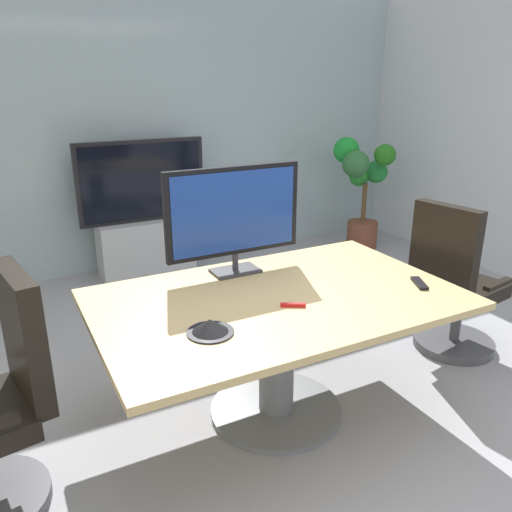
{
  "coord_description": "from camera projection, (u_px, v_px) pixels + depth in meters",
  "views": [
    {
      "loc": [
        -1.41,
        -2.01,
        1.85
      ],
      "look_at": [
        -0.13,
        0.42,
        0.89
      ],
      "focal_mm": 35.82,
      "sensor_mm": 36.0,
      "label": 1
    }
  ],
  "objects": [
    {
      "name": "ground_plane",
      "position": [
        311.0,
        420.0,
        2.91
      ],
      "size": [
        7.08,
        7.08,
        0.0
      ],
      "primitive_type": "plane",
      "color": "#99999E"
    },
    {
      "name": "wall_back_glass_partition",
      "position": [
        144.0,
        130.0,
        4.99
      ],
      "size": [
        5.93,
        0.1,
        2.71
      ],
      "primitive_type": "cube",
      "color": "#9EB2B7",
      "rests_on": "ground"
    },
    {
      "name": "conference_table",
      "position": [
        277.0,
        326.0,
        2.8
      ],
      "size": [
        1.94,
        1.22,
        0.74
      ],
      "color": "tan",
      "rests_on": "ground"
    },
    {
      "name": "whiteboard_marker",
      "position": [
        293.0,
        305.0,
        2.61
      ],
      "size": [
        0.12,
        0.08,
        0.02
      ],
      "primitive_type": "cube",
      "rotation": [
        0.0,
        0.0,
        -0.51
      ],
      "color": "red",
      "rests_on": "conference_table"
    },
    {
      "name": "remote_control",
      "position": [
        419.0,
        283.0,
        2.89
      ],
      "size": [
        0.12,
        0.17,
        0.02
      ],
      "primitive_type": "cube",
      "rotation": [
        0.0,
        0.0,
        -0.45
      ],
      "color": "black",
      "rests_on": "conference_table"
    },
    {
      "name": "potted_plant",
      "position": [
        362.0,
        184.0,
        5.61
      ],
      "size": [
        0.65,
        0.56,
        1.24
      ],
      "color": "brown",
      "rests_on": "ground"
    },
    {
      "name": "conference_phone",
      "position": [
        210.0,
        327.0,
        2.34
      ],
      "size": [
        0.22,
        0.22,
        0.07
      ],
      "color": "black",
      "rests_on": "conference_table"
    },
    {
      "name": "wall_display_unit",
      "position": [
        145.0,
        231.0,
        4.93
      ],
      "size": [
        1.2,
        0.36,
        1.31
      ],
      "color": "#B7BABC",
      "rests_on": "ground"
    },
    {
      "name": "tv_monitor",
      "position": [
        234.0,
        214.0,
        2.97
      ],
      "size": [
        0.84,
        0.18,
        0.64
      ],
      "color": "#333338",
      "rests_on": "conference_table"
    },
    {
      "name": "office_chair_right",
      "position": [
        453.0,
        292.0,
        3.5
      ],
      "size": [
        0.63,
        0.61,
        1.09
      ],
      "rotation": [
        0.0,
        0.0,
        1.74
      ],
      "color": "#4C4C51",
      "rests_on": "ground"
    }
  ]
}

